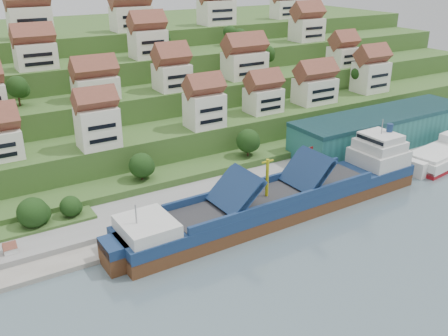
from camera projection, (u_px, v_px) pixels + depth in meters
ground at (274, 217)px, 112.82m from camera, size 300.00×300.00×0.00m
quay at (301, 172)px, 133.78m from camera, size 180.00×14.00×2.20m
hillside at (113, 82)px, 190.33m from camera, size 260.00×128.00×31.00m
hillside_village at (152, 65)px, 150.32m from camera, size 155.23×63.80×29.44m
hillside_trees at (133, 116)px, 132.14m from camera, size 144.94×62.53×31.13m
warehouse at (382, 129)px, 148.30m from camera, size 60.00×15.00×10.00m
flagpole at (309, 159)px, 126.70m from camera, size 1.28×0.16×8.00m
cargo_ship at (288, 199)px, 113.86m from camera, size 77.48×13.96×17.11m
second_ship at (445, 155)px, 141.88m from camera, size 28.03×13.61×7.80m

